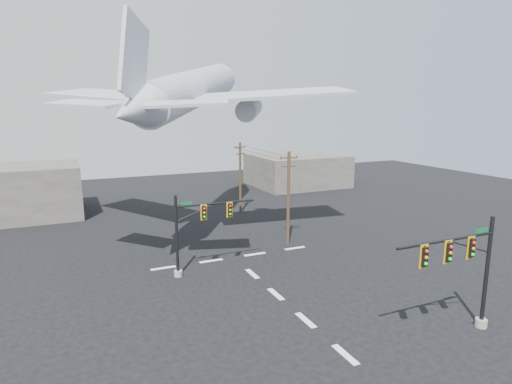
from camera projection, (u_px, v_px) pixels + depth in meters
name	position (u px, v px, depth m)	size (l,w,h in m)	color
ground	(306.00, 320.00, 25.71)	(120.00, 120.00, 0.00)	black
lane_markings	(267.00, 287.00, 30.48)	(14.00, 21.20, 0.01)	white
signal_mast_near	(467.00, 270.00, 23.48)	(7.08, 0.73, 6.65)	gray
signal_mast_far	(195.00, 231.00, 32.27)	(6.57, 0.69, 6.27)	gray
utility_pole_a	(288.00, 197.00, 39.17)	(1.74, 0.29, 8.69)	#48341F
utility_pole_b	(240.00, 176.00, 51.20)	(1.66, 0.69, 8.52)	#48341F
power_lines	(261.00, 152.00, 44.51)	(2.14, 13.16, 0.03)	black
airliner	(193.00, 90.00, 41.36)	(26.80, 29.53, 8.64)	#B7BCC4
building_right	(297.00, 170.00, 69.85)	(14.00, 12.00, 5.00)	slate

